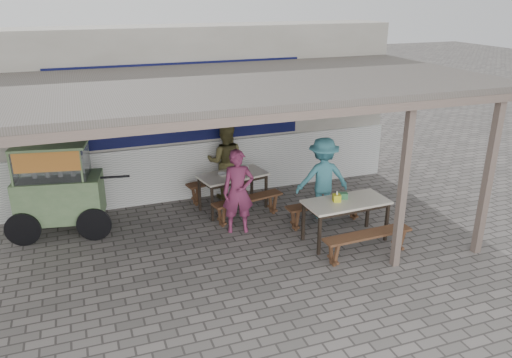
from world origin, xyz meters
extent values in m
plane|color=#69625F|center=(0.00, 0.00, 0.00)|extent=(60.00, 60.00, 0.00)
cube|color=beige|center=(0.00, 3.60, 1.75)|extent=(9.00, 1.20, 3.50)
cube|color=white|center=(0.00, 2.97, 0.60)|extent=(9.00, 0.10, 1.20)
cube|color=#10124A|center=(-0.20, 2.98, 2.05)|extent=(5.00, 0.03, 1.60)
cube|color=#574F4B|center=(0.00, 1.00, 2.75)|extent=(9.00, 4.20, 0.12)
cube|color=#6F5E54|center=(0.00, -1.05, 2.65)|extent=(9.00, 0.12, 0.12)
cube|color=#6F5E54|center=(3.90, -1.00, 1.35)|extent=(0.12, 0.12, 2.70)
cube|color=#6F5E54|center=(2.35, -0.90, 1.35)|extent=(0.11, 0.11, 2.70)
cube|color=beige|center=(0.57, 2.10, 0.73)|extent=(1.44, 0.93, 0.04)
cube|color=black|center=(0.57, 2.10, 0.67)|extent=(1.32, 0.81, 0.06)
cube|color=black|center=(0.03, 1.71, 0.35)|extent=(0.05, 0.05, 0.71)
cube|color=black|center=(1.22, 1.94, 0.35)|extent=(0.05, 0.05, 0.71)
cube|color=black|center=(-0.08, 2.26, 0.35)|extent=(0.05, 0.05, 0.71)
cube|color=black|center=(1.11, 2.50, 0.35)|extent=(0.05, 0.05, 0.71)
cube|color=brown|center=(0.69, 1.53, 0.43)|extent=(1.46, 0.55, 0.04)
cube|color=brown|center=(0.13, 1.42, 0.21)|extent=(0.10, 0.28, 0.41)
cube|color=brown|center=(1.24, 1.64, 0.21)|extent=(0.10, 0.28, 0.41)
cube|color=brown|center=(0.46, 2.67, 0.43)|extent=(1.46, 0.55, 0.04)
cube|color=brown|center=(-0.10, 2.56, 0.21)|extent=(0.10, 0.28, 0.41)
cube|color=brown|center=(1.01, 2.79, 0.21)|extent=(0.10, 0.28, 0.41)
cube|color=beige|center=(2.01, 0.14, 0.73)|extent=(1.49, 0.75, 0.04)
cube|color=black|center=(2.01, 0.14, 0.67)|extent=(1.38, 0.65, 0.06)
cube|color=black|center=(1.35, -0.17, 0.35)|extent=(0.05, 0.05, 0.71)
cube|color=black|center=(2.69, -0.12, 0.35)|extent=(0.05, 0.05, 0.71)
cube|color=black|center=(1.33, 0.40, 0.35)|extent=(0.05, 0.05, 0.71)
cube|color=black|center=(2.67, 0.46, 0.35)|extent=(0.05, 0.05, 0.71)
cube|color=brown|center=(2.04, -0.55, 0.43)|extent=(1.57, 0.34, 0.04)
cube|color=brown|center=(1.41, -0.57, 0.21)|extent=(0.06, 0.28, 0.41)
cube|color=brown|center=(2.67, -0.52, 0.21)|extent=(0.06, 0.28, 0.41)
cube|color=brown|center=(1.98, 0.83, 0.43)|extent=(1.57, 0.34, 0.04)
cube|color=brown|center=(1.36, 0.81, 0.21)|extent=(0.06, 0.28, 0.41)
cube|color=brown|center=(2.61, 0.86, 0.21)|extent=(0.06, 0.28, 0.41)
cube|color=#769261|center=(-2.64, 2.15, 0.70)|extent=(1.57, 1.00, 0.75)
cube|color=#769261|center=(-2.64, 2.15, 0.30)|extent=(1.50, 0.95, 0.05)
cylinder|color=black|center=(-3.30, 1.86, 0.30)|extent=(0.60, 0.16, 0.60)
cylinder|color=black|center=(-2.13, 1.64, 0.30)|extent=(0.60, 0.16, 0.60)
cube|color=silver|center=(-2.69, 2.16, 1.37)|extent=(1.28, 0.85, 0.59)
cube|color=#769261|center=(-2.69, 2.16, 1.67)|extent=(1.33, 0.90, 0.04)
cube|color=#C9562F|center=(-2.76, 1.82, 1.47)|extent=(1.06, 0.22, 0.34)
cylinder|color=black|center=(-1.79, 2.00, 1.02)|extent=(0.75, 0.18, 0.04)
imported|color=#7B2C50|center=(0.37, 1.13, 0.78)|extent=(0.64, 0.49, 1.55)
imported|color=brown|center=(0.62, 2.75, 0.80)|extent=(0.94, 0.84, 1.61)
imported|color=teal|center=(2.09, 1.19, 0.79)|extent=(1.10, 0.74, 1.59)
cube|color=gold|center=(1.84, 0.19, 0.81)|extent=(0.15, 0.15, 0.13)
cube|color=#347648|center=(2.00, 0.26, 0.80)|extent=(0.19, 0.15, 0.11)
cylinder|color=white|center=(0.91, 2.24, 0.80)|extent=(0.08, 0.08, 0.09)
imported|color=white|center=(0.36, 2.10, 0.77)|extent=(0.22, 0.22, 0.04)
camera|label=1|loc=(-2.17, -6.76, 4.14)|focal=35.00mm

